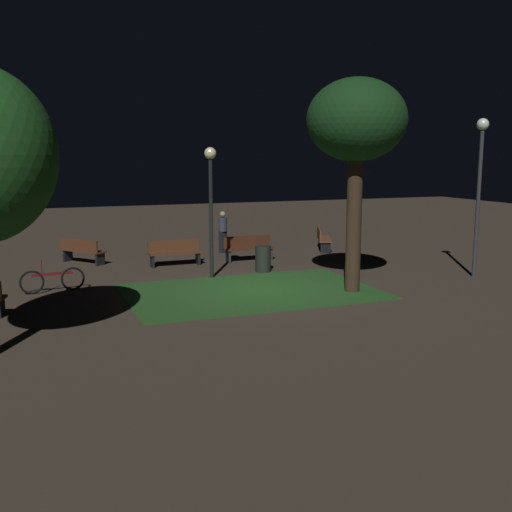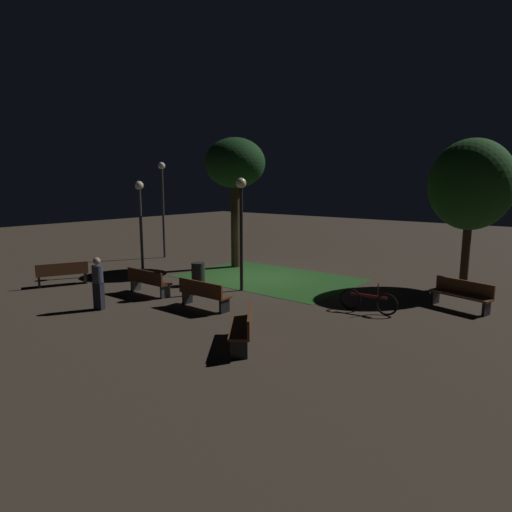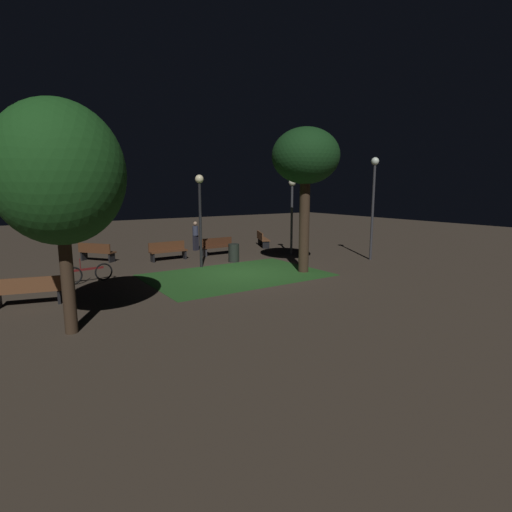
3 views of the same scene
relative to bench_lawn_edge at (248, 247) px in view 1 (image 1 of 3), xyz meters
name	(u,v)px [view 1 (image 1 of 3)]	position (x,y,z in m)	size (l,w,h in m)	color
ground_plane	(260,289)	(1.35, 4.50, -0.48)	(60.00, 60.00, 0.00)	#3D3328
grass_lawn	(251,291)	(1.68, 4.69, -0.48)	(6.89, 4.59, 0.01)	#23511E
bench_lawn_edge	(248,247)	(0.00, 0.00, 0.00)	(1.81, 0.50, 0.88)	#422314
bench_by_lamp	(175,252)	(2.70, 0.00, 0.00)	(1.80, 0.49, 0.88)	#512D19
bench_front_left	(82,250)	(5.64, -1.55, 0.00)	(1.48, 1.72, 0.88)	#512D19
bench_front_right	(322,238)	(-3.60, -1.17, 0.00)	(1.17, 1.84, 0.88)	brown
tree_lawn_side	(357,124)	(-0.96, 5.67, 4.09)	(2.68, 2.68, 5.79)	#38281C
lamp_post_plaza_east	(480,171)	(-5.53, 5.29, 2.78)	(0.36, 0.36, 4.84)	#333338
lamp_post_plaza_west	(357,187)	(-3.16, 2.13, 2.22)	(0.36, 0.36, 3.89)	#333338
lamp_post_path_center	(211,188)	(2.14, 2.46, 2.28)	(0.36, 0.36, 3.98)	black
trash_bin	(263,259)	(0.28, 2.11, -0.06)	(0.51, 0.51, 0.85)	black
bicycle	(53,280)	(6.82, 2.76, -0.14)	(1.74, 0.26, 0.93)	black
pedestrian	(223,231)	(0.28, -2.05, 0.37)	(0.33, 0.32, 1.61)	black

